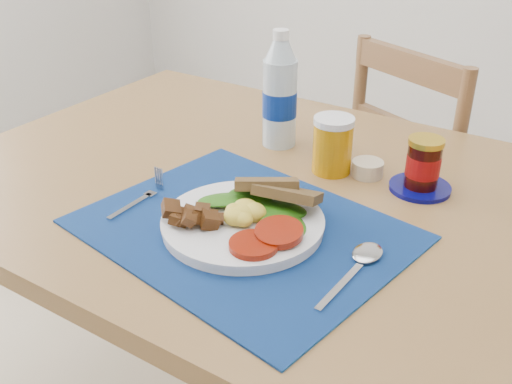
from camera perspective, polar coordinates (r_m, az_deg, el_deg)
table at (r=1.15m, az=3.78°, el=-3.60°), size 1.40×0.90×0.75m
chair_far at (r=1.72m, az=15.74°, el=2.45°), size 0.52×0.51×1.08m
placemat at (r=0.99m, az=-1.26°, el=-3.56°), size 0.57×0.48×0.00m
breakfast_plate at (r=0.98m, az=-1.65°, el=-2.56°), size 0.27×0.27×0.06m
fork at (r=1.09m, az=-10.70°, el=-0.61°), size 0.02×0.15×0.00m
spoon at (r=0.92m, az=9.82°, el=-6.71°), size 0.04×0.19×0.01m
water_bottle at (r=1.27m, az=2.27°, el=9.13°), size 0.07×0.07×0.25m
juice_glass at (r=1.17m, az=7.30°, el=4.32°), size 0.08×0.08×0.11m
ramekin at (r=1.18m, az=10.57°, el=2.21°), size 0.06×0.06×0.03m
jam_on_saucer at (r=1.14m, az=15.59°, el=2.25°), size 0.11×0.11×0.10m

